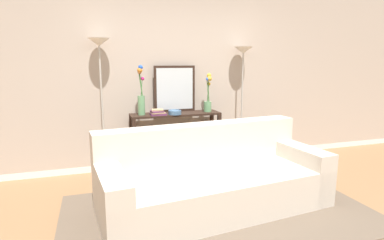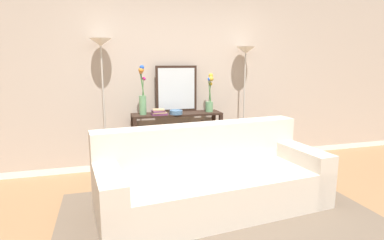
{
  "view_description": "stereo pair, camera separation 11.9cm",
  "coord_description": "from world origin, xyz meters",
  "px_view_note": "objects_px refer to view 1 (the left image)",
  "views": [
    {
      "loc": [
        -1.2,
        -2.49,
        1.58
      ],
      "look_at": [
        -0.03,
        1.16,
        0.87
      ],
      "focal_mm": 29.37,
      "sensor_mm": 36.0,
      "label": 1
    },
    {
      "loc": [
        -1.09,
        -2.52,
        1.58
      ],
      "look_at": [
        -0.03,
        1.16,
        0.87
      ],
      "focal_mm": 29.37,
      "sensor_mm": 36.0,
      "label": 2
    }
  ],
  "objects_px": {
    "vase_short_flowers": "(208,97)",
    "book_row_under_console": "(153,168)",
    "couch": "(213,180)",
    "console_table": "(176,131)",
    "floor_lamp_left": "(100,69)",
    "floor_lamp_right": "(243,73)",
    "fruit_bowl": "(175,112)",
    "vase_tall_flowers": "(141,96)",
    "book_stack": "(158,112)",
    "wall_mirror": "(175,89)"
  },
  "relations": [
    {
      "from": "vase_tall_flowers",
      "to": "book_row_under_console",
      "type": "xyz_separation_m",
      "value": [
        0.14,
        0.01,
        -1.06
      ]
    },
    {
      "from": "floor_lamp_left",
      "to": "console_table",
      "type": "bearing_deg",
      "value": -2.65
    },
    {
      "from": "couch",
      "to": "fruit_bowl",
      "type": "bearing_deg",
      "value": 95.29
    },
    {
      "from": "vase_tall_flowers",
      "to": "console_table",
      "type": "bearing_deg",
      "value": 1.52
    },
    {
      "from": "wall_mirror",
      "to": "vase_short_flowers",
      "type": "xyz_separation_m",
      "value": [
        0.46,
        -0.16,
        -0.12
      ]
    },
    {
      "from": "fruit_bowl",
      "to": "vase_tall_flowers",
      "type": "bearing_deg",
      "value": 168.15
    },
    {
      "from": "vase_tall_flowers",
      "to": "book_stack",
      "type": "height_order",
      "value": "vase_tall_flowers"
    },
    {
      "from": "fruit_bowl",
      "to": "couch",
      "type": "bearing_deg",
      "value": -84.71
    },
    {
      "from": "console_table",
      "to": "wall_mirror",
      "type": "bearing_deg",
      "value": 78.12
    },
    {
      "from": "couch",
      "to": "fruit_bowl",
      "type": "relative_size",
      "value": 13.79
    },
    {
      "from": "vase_short_flowers",
      "to": "vase_tall_flowers",
      "type": "bearing_deg",
      "value": 179.92
    },
    {
      "from": "fruit_bowl",
      "to": "floor_lamp_right",
      "type": "bearing_deg",
      "value": 7.88
    },
    {
      "from": "book_row_under_console",
      "to": "floor_lamp_left",
      "type": "bearing_deg",
      "value": 175.94
    },
    {
      "from": "couch",
      "to": "console_table",
      "type": "distance_m",
      "value": 1.34
    },
    {
      "from": "floor_lamp_right",
      "to": "vase_tall_flowers",
      "type": "xyz_separation_m",
      "value": [
        -1.57,
        -0.06,
        -0.3
      ]
    },
    {
      "from": "wall_mirror",
      "to": "fruit_bowl",
      "type": "relative_size",
      "value": 3.67
    },
    {
      "from": "floor_lamp_left",
      "to": "floor_lamp_right",
      "type": "xyz_separation_m",
      "value": [
        2.1,
        0.0,
        -0.06
      ]
    },
    {
      "from": "vase_tall_flowers",
      "to": "vase_short_flowers",
      "type": "relative_size",
      "value": 1.21
    },
    {
      "from": "wall_mirror",
      "to": "book_row_under_console",
      "type": "relative_size",
      "value": 1.87
    },
    {
      "from": "wall_mirror",
      "to": "vase_tall_flowers",
      "type": "distance_m",
      "value": 0.55
    },
    {
      "from": "console_table",
      "to": "book_stack",
      "type": "height_order",
      "value": "book_stack"
    },
    {
      "from": "fruit_bowl",
      "to": "book_stack",
      "type": "distance_m",
      "value": 0.24
    },
    {
      "from": "book_row_under_console",
      "to": "vase_short_flowers",
      "type": "bearing_deg",
      "value": -0.98
    },
    {
      "from": "console_table",
      "to": "book_stack",
      "type": "xyz_separation_m",
      "value": [
        -0.28,
        -0.09,
        0.31
      ]
    },
    {
      "from": "console_table",
      "to": "floor_lamp_left",
      "type": "xyz_separation_m",
      "value": [
        -1.01,
        0.05,
        0.9
      ]
    },
    {
      "from": "vase_tall_flowers",
      "to": "vase_short_flowers",
      "type": "bearing_deg",
      "value": -0.08
    },
    {
      "from": "vase_tall_flowers",
      "to": "book_stack",
      "type": "xyz_separation_m",
      "value": [
        0.21,
        -0.08,
        -0.23
      ]
    },
    {
      "from": "couch",
      "to": "vase_tall_flowers",
      "type": "relative_size",
      "value": 3.69
    },
    {
      "from": "fruit_bowl",
      "to": "console_table",
      "type": "bearing_deg",
      "value": 70.48
    },
    {
      "from": "console_table",
      "to": "vase_short_flowers",
      "type": "xyz_separation_m",
      "value": [
        0.5,
        -0.01,
        0.49
      ]
    },
    {
      "from": "wall_mirror",
      "to": "book_row_under_console",
      "type": "bearing_deg",
      "value": -159.14
    },
    {
      "from": "console_table",
      "to": "book_stack",
      "type": "distance_m",
      "value": 0.42
    },
    {
      "from": "couch",
      "to": "console_table",
      "type": "height_order",
      "value": "couch"
    },
    {
      "from": "floor_lamp_left",
      "to": "wall_mirror",
      "type": "height_order",
      "value": "floor_lamp_left"
    },
    {
      "from": "book_row_under_console",
      "to": "book_stack",
      "type": "bearing_deg",
      "value": -51.11
    },
    {
      "from": "fruit_bowl",
      "to": "book_stack",
      "type": "xyz_separation_m",
      "value": [
        -0.24,
        0.02,
        0.01
      ]
    },
    {
      "from": "book_stack",
      "to": "book_row_under_console",
      "type": "bearing_deg",
      "value": 128.89
    },
    {
      "from": "console_table",
      "to": "fruit_bowl",
      "type": "height_order",
      "value": "fruit_bowl"
    },
    {
      "from": "wall_mirror",
      "to": "book_stack",
      "type": "height_order",
      "value": "wall_mirror"
    },
    {
      "from": "wall_mirror",
      "to": "fruit_bowl",
      "type": "xyz_separation_m",
      "value": [
        -0.07,
        -0.25,
        -0.31
      ]
    },
    {
      "from": "couch",
      "to": "console_table",
      "type": "xyz_separation_m",
      "value": [
        -0.07,
        1.3,
        0.28
      ]
    },
    {
      "from": "console_table",
      "to": "floor_lamp_right",
      "type": "height_order",
      "value": "floor_lamp_right"
    },
    {
      "from": "console_table",
      "to": "fruit_bowl",
      "type": "xyz_separation_m",
      "value": [
        -0.04,
        -0.11,
        0.3
      ]
    },
    {
      "from": "vase_tall_flowers",
      "to": "fruit_bowl",
      "type": "relative_size",
      "value": 3.74
    },
    {
      "from": "floor_lamp_right",
      "to": "vase_tall_flowers",
      "type": "bearing_deg",
      "value": -177.81
    },
    {
      "from": "wall_mirror",
      "to": "book_row_under_console",
      "type": "xyz_separation_m",
      "value": [
        -0.38,
        -0.15,
        -1.13
      ]
    },
    {
      "from": "console_table",
      "to": "floor_lamp_right",
      "type": "relative_size",
      "value": 0.72
    },
    {
      "from": "floor_lamp_right",
      "to": "vase_tall_flowers",
      "type": "relative_size",
      "value": 2.62
    },
    {
      "from": "vase_short_flowers",
      "to": "book_row_under_console",
      "type": "distance_m",
      "value": 1.32
    },
    {
      "from": "wall_mirror",
      "to": "book_row_under_console",
      "type": "distance_m",
      "value": 1.2
    }
  ]
}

